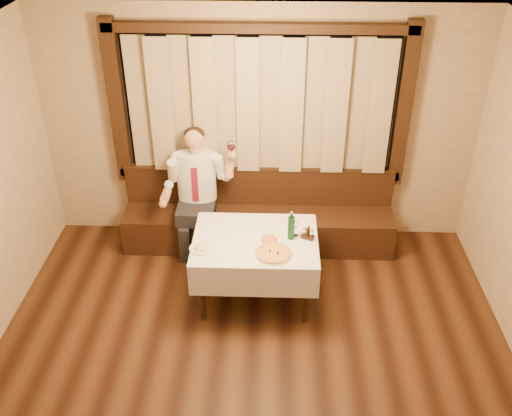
{
  "coord_description": "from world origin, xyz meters",
  "views": [
    {
      "loc": [
        0.17,
        -3.04,
        4.09
      ],
      "look_at": [
        0.0,
        1.9,
        1.0
      ],
      "focal_mm": 40.0,
      "sensor_mm": 36.0,
      "label": 1
    }
  ],
  "objects_px": {
    "banquette": "(258,220)",
    "pasta_red": "(269,238)",
    "seated_man": "(196,183)",
    "dining_table": "(255,247)",
    "green_bottle": "(291,227)",
    "cruet_caddy": "(308,235)",
    "pasta_cream": "(201,246)",
    "pizza": "(273,253)"
  },
  "relations": [
    {
      "from": "banquette",
      "to": "pasta_cream",
      "type": "bearing_deg",
      "value": -113.59
    },
    {
      "from": "pasta_red",
      "to": "seated_man",
      "type": "distance_m",
      "value": 1.29
    },
    {
      "from": "pasta_red",
      "to": "pasta_cream",
      "type": "height_order",
      "value": "pasta_red"
    },
    {
      "from": "pizza",
      "to": "seated_man",
      "type": "xyz_separation_m",
      "value": [
        -0.9,
        1.19,
        0.09
      ]
    },
    {
      "from": "pizza",
      "to": "seated_man",
      "type": "distance_m",
      "value": 1.5
    },
    {
      "from": "pasta_red",
      "to": "cruet_caddy",
      "type": "distance_m",
      "value": 0.4
    },
    {
      "from": "banquette",
      "to": "cruet_caddy",
      "type": "relative_size",
      "value": 22.67
    },
    {
      "from": "banquette",
      "to": "pasta_red",
      "type": "xyz_separation_m",
      "value": [
        0.14,
        -1.06,
        0.48
      ]
    },
    {
      "from": "pizza",
      "to": "seated_man",
      "type": "bearing_deg",
      "value": 126.86
    },
    {
      "from": "banquette",
      "to": "pasta_cream",
      "type": "distance_m",
      "value": 1.41
    },
    {
      "from": "cruet_caddy",
      "to": "green_bottle",
      "type": "bearing_deg",
      "value": -154.69
    },
    {
      "from": "pasta_red",
      "to": "seated_man",
      "type": "height_order",
      "value": "seated_man"
    },
    {
      "from": "dining_table",
      "to": "seated_man",
      "type": "xyz_separation_m",
      "value": [
        -0.71,
        0.93,
        0.21
      ]
    },
    {
      "from": "pizza",
      "to": "green_bottle",
      "type": "relative_size",
      "value": 1.18
    },
    {
      "from": "banquette",
      "to": "pizza",
      "type": "height_order",
      "value": "banquette"
    },
    {
      "from": "green_bottle",
      "to": "pasta_cream",
      "type": "bearing_deg",
      "value": -166.6
    },
    {
      "from": "banquette",
      "to": "green_bottle",
      "type": "xyz_separation_m",
      "value": [
        0.36,
        -1.0,
        0.58
      ]
    },
    {
      "from": "banquette",
      "to": "dining_table",
      "type": "xyz_separation_m",
      "value": [
        0.0,
        -1.02,
        0.34
      ]
    },
    {
      "from": "seated_man",
      "to": "green_bottle",
      "type": "bearing_deg",
      "value": -40.43
    },
    {
      "from": "banquette",
      "to": "seated_man",
      "type": "relative_size",
      "value": 2.12
    },
    {
      "from": "dining_table",
      "to": "cruet_caddy",
      "type": "relative_size",
      "value": 9.0
    },
    {
      "from": "cruet_caddy",
      "to": "seated_man",
      "type": "xyz_separation_m",
      "value": [
        -1.24,
        0.91,
        0.06
      ]
    },
    {
      "from": "seated_man",
      "to": "pasta_red",
      "type": "bearing_deg",
      "value": -48.78
    },
    {
      "from": "dining_table",
      "to": "pasta_cream",
      "type": "height_order",
      "value": "pasta_cream"
    },
    {
      "from": "dining_table",
      "to": "pizza",
      "type": "height_order",
      "value": "pizza"
    },
    {
      "from": "pizza",
      "to": "green_bottle",
      "type": "bearing_deg",
      "value": 58.56
    },
    {
      "from": "pasta_cream",
      "to": "pasta_red",
      "type": "bearing_deg",
      "value": 12.77
    },
    {
      "from": "pizza",
      "to": "green_bottle",
      "type": "distance_m",
      "value": 0.35
    },
    {
      "from": "pasta_cream",
      "to": "green_bottle",
      "type": "relative_size",
      "value": 0.75
    },
    {
      "from": "banquette",
      "to": "pasta_red",
      "type": "distance_m",
      "value": 1.17
    },
    {
      "from": "dining_table",
      "to": "green_bottle",
      "type": "relative_size",
      "value": 4.05
    },
    {
      "from": "dining_table",
      "to": "pasta_cream",
      "type": "relative_size",
      "value": 5.43
    },
    {
      "from": "pasta_cream",
      "to": "cruet_caddy",
      "type": "height_order",
      "value": "cruet_caddy"
    },
    {
      "from": "pizza",
      "to": "pasta_red",
      "type": "xyz_separation_m",
      "value": [
        -0.05,
        0.22,
        0.02
      ]
    },
    {
      "from": "seated_man",
      "to": "dining_table",
      "type": "bearing_deg",
      "value": -52.7
    },
    {
      "from": "banquette",
      "to": "seated_man",
      "type": "bearing_deg",
      "value": -172.66
    },
    {
      "from": "banquette",
      "to": "pasta_red",
      "type": "height_order",
      "value": "banquette"
    },
    {
      "from": "banquette",
      "to": "cruet_caddy",
      "type": "height_order",
      "value": "banquette"
    },
    {
      "from": "dining_table",
      "to": "green_bottle",
      "type": "height_order",
      "value": "green_bottle"
    },
    {
      "from": "green_bottle",
      "to": "cruet_caddy",
      "type": "bearing_deg",
      "value": 0.84
    },
    {
      "from": "banquette",
      "to": "cruet_caddy",
      "type": "xyz_separation_m",
      "value": [
        0.53,
        -1.0,
        0.49
      ]
    },
    {
      "from": "dining_table",
      "to": "cruet_caddy",
      "type": "bearing_deg",
      "value": 2.58
    }
  ]
}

